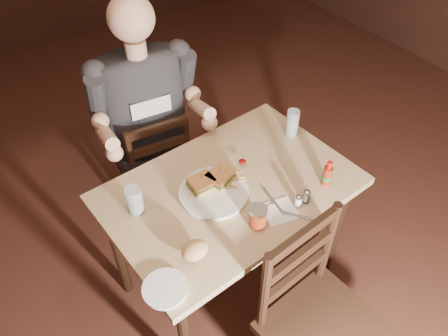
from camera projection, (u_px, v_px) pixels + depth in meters
room_shell at (256, 85)px, 1.47m from camera, size 7.00×7.00×7.00m
main_table at (230, 199)px, 2.06m from camera, size 1.18×0.83×0.77m
chair_far at (153, 164)px, 2.61m from camera, size 0.44×0.48×0.85m
chair_near at (327, 332)px, 1.80m from camera, size 0.49×0.53×0.97m
diner at (145, 96)px, 2.21m from camera, size 0.64×0.53×1.01m
dinner_plate at (214, 193)px, 1.96m from camera, size 0.33×0.33×0.02m
sandwich_left at (201, 181)px, 1.94m from camera, size 0.11×0.09×0.10m
sandwich_right at (220, 174)px, 1.96m from camera, size 0.14×0.13×0.10m
fries_pile at (225, 178)px, 1.99m from camera, size 0.24×0.17×0.04m
ketchup_dollop at (242, 161)px, 2.09m from camera, size 0.04×0.04×0.01m
glass_left at (135, 200)px, 1.85m from camera, size 0.08×0.08×0.13m
glass_right at (292, 123)px, 2.22m from camera, size 0.07×0.07×0.15m
hot_sauce at (328, 173)px, 1.97m from camera, size 0.05×0.05×0.14m
salt_shaker at (298, 201)px, 1.90m from camera, size 0.03×0.03×0.06m
pepper_shaker at (306, 197)px, 1.91m from camera, size 0.04×0.04×0.06m
syrup_dispenser at (258, 217)px, 1.81m from camera, size 0.08×0.08×0.10m
napkin at (280, 211)px, 1.89m from camera, size 0.17×0.16×0.00m
knife at (306, 218)px, 1.86m from camera, size 0.15×0.18×0.01m
fork at (273, 201)px, 1.93m from camera, size 0.04×0.17×0.01m
side_plate at (165, 289)px, 1.62m from camera, size 0.18×0.18×0.01m
bread_roll at (195, 250)px, 1.69m from camera, size 0.12×0.10×0.07m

